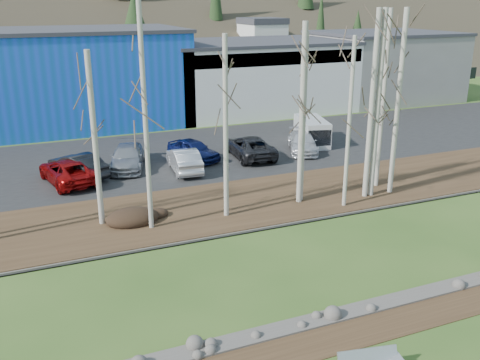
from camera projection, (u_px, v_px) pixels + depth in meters
name	position (u px, v px, depth m)	size (l,w,h in m)	color
dirt_strip	(371.00, 326.00, 18.37)	(80.00, 1.80, 0.03)	#382616
near_bank_rocks	(355.00, 312.00, 19.25)	(80.00, 0.80, 0.50)	#47423D
river	(299.00, 263.00, 22.83)	(80.00, 8.00, 0.90)	black
far_bank_rocks	(259.00, 227.00, 26.40)	(80.00, 0.80, 0.46)	#47423D
far_bank	(234.00, 204.00, 29.17)	(80.00, 7.00, 0.15)	#382616
parking_lot	(179.00, 155.00, 38.33)	(80.00, 14.00, 0.14)	black
building_blue	(66.00, 77.00, 47.02)	(20.40, 12.24, 8.30)	#0F4FAC
building_white	(252.00, 75.00, 53.88)	(18.36, 12.24, 6.80)	silver
building_grey	(382.00, 65.00, 59.71)	(14.28, 12.24, 7.30)	slate
dirt_mound	(132.00, 217.00, 26.55)	(2.63, 1.86, 0.52)	black
birch_2	(95.00, 141.00, 25.15)	(0.27, 0.27, 8.42)	beige
birch_3	(145.00, 115.00, 24.25)	(0.23, 0.23, 11.10)	beige
birch_4	(226.00, 129.00, 26.05)	(0.25, 0.25, 9.05)	beige
birch_5	(304.00, 120.00, 28.20)	(0.21, 0.21, 9.02)	beige
birch_6	(349.00, 124.00, 27.41)	(0.21, 0.21, 8.88)	beige
birch_7	(302.00, 116.00, 27.82)	(0.29, 0.29, 9.53)	beige
birch_8	(378.00, 106.00, 28.71)	(0.29, 0.29, 10.16)	beige
birch_9	(383.00, 101.00, 30.25)	(0.24, 0.24, 10.11)	beige
birch_10	(398.00, 104.00, 29.20)	(0.29, 0.29, 10.16)	beige
birch_11	(372.00, 107.00, 28.56)	(0.29, 0.29, 10.16)	beige
car_1	(78.00, 166.00, 33.13)	(1.60, 4.59, 1.51)	black
car_2	(68.00, 171.00, 32.16)	(2.40, 5.21, 1.45)	#980B0B
car_3	(127.00, 157.00, 34.96)	(2.05, 5.04, 1.46)	gray
car_4	(193.00, 150.00, 36.72)	(1.70, 4.22, 1.44)	#0F184B
car_5	(184.00, 160.00, 34.37)	(1.59, 4.56, 1.50)	#BBBCBE
car_6	(249.00, 147.00, 37.40)	(2.49, 5.41, 1.50)	#262528
car_7	(303.00, 142.00, 38.80)	(1.92, 4.71, 1.37)	silver
van_white	(312.00, 132.00, 40.71)	(2.89, 4.69, 1.91)	silver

